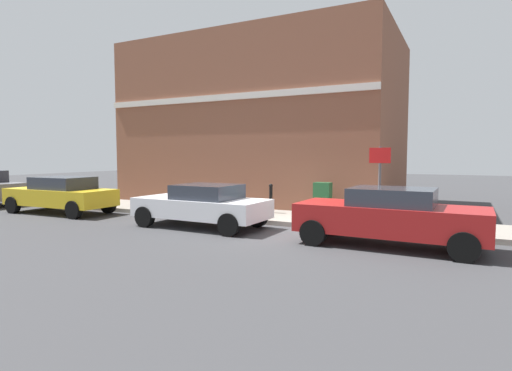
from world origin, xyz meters
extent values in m
plane|color=#38383A|center=(0.00, 0.00, 0.00)|extent=(80.00, 80.00, 0.00)
cube|color=gray|center=(1.98, 6.00, 0.07)|extent=(2.44, 30.00, 0.15)
cube|color=brown|center=(6.86, 3.94, 3.64)|extent=(7.32, 11.89, 7.28)
cube|color=silver|center=(3.16, 3.94, 4.48)|extent=(0.12, 11.89, 0.24)
cube|color=maroon|center=(-0.63, -2.94, 0.66)|extent=(1.77, 4.42, 0.68)
cube|color=#2D333D|center=(-0.63, -3.01, 1.20)|extent=(1.51, 1.95, 0.44)
cylinder|color=black|center=(-1.38, -1.29, 0.32)|extent=(0.23, 0.64, 0.64)
cylinder|color=black|center=(0.19, -1.32, 0.32)|extent=(0.23, 0.64, 0.64)
cylinder|color=black|center=(-1.45, -4.57, 0.32)|extent=(0.23, 0.64, 0.64)
cylinder|color=black|center=(0.12, -4.60, 0.32)|extent=(0.23, 0.64, 0.64)
cube|color=silver|center=(-0.48, 2.63, 0.60)|extent=(1.82, 4.18, 0.57)
cube|color=#2D333D|center=(-0.49, 2.38, 1.09)|extent=(1.56, 1.83, 0.45)
cylinder|color=black|center=(-1.28, 4.17, 0.32)|extent=(0.23, 0.64, 0.64)
cylinder|color=black|center=(0.36, 4.14, 0.32)|extent=(0.23, 0.64, 0.64)
cylinder|color=black|center=(-1.33, 1.12, 0.32)|extent=(0.23, 0.64, 0.64)
cylinder|color=black|center=(0.31, 1.09, 0.32)|extent=(0.23, 0.64, 0.64)
cube|color=gold|center=(-0.44, 9.10, 0.63)|extent=(1.80, 4.40, 0.62)
cube|color=#2D333D|center=(-0.43, 8.92, 1.15)|extent=(1.53, 2.11, 0.47)
cylinder|color=black|center=(-1.27, 10.71, 0.32)|extent=(0.24, 0.65, 0.64)
cylinder|color=black|center=(0.30, 10.75, 0.32)|extent=(0.24, 0.65, 0.64)
cylinder|color=black|center=(-1.18, 7.46, 0.32)|extent=(0.24, 0.65, 0.64)
cylinder|color=black|center=(0.40, 7.50, 0.32)|extent=(0.24, 0.65, 0.64)
cylinder|color=black|center=(0.46, 12.96, 0.32)|extent=(0.23, 0.64, 0.64)
cube|color=#1E4C28|center=(2.28, -0.35, 0.72)|extent=(0.40, 0.55, 1.15)
cube|color=#333333|center=(2.28, -0.35, 0.19)|extent=(0.46, 0.61, 0.08)
cylinder|color=black|center=(2.38, 1.60, 0.62)|extent=(0.12, 0.12, 0.95)
sphere|color=black|center=(2.38, 1.60, 1.12)|extent=(0.14, 0.14, 0.14)
cylinder|color=black|center=(1.01, 3.45, 0.62)|extent=(0.12, 0.12, 0.95)
sphere|color=black|center=(1.01, 3.45, 1.12)|extent=(0.14, 0.14, 0.14)
cylinder|color=#59595B|center=(1.25, -2.37, 1.30)|extent=(0.08, 0.08, 2.30)
cube|color=white|center=(1.23, -2.37, 2.20)|extent=(0.03, 0.56, 0.40)
cube|color=red|center=(1.21, -2.37, 2.20)|extent=(0.01, 0.60, 0.44)
camera|label=1|loc=(-10.76, -4.51, 2.21)|focal=28.61mm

